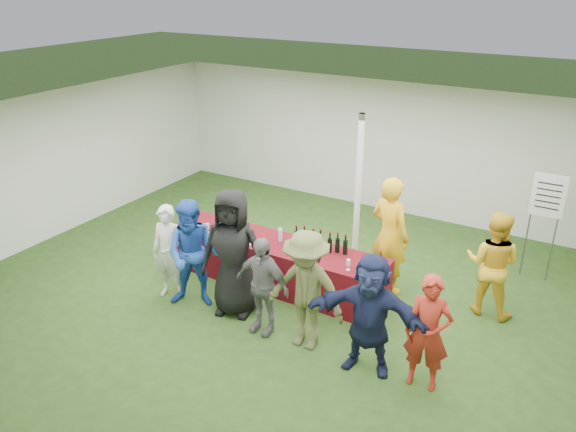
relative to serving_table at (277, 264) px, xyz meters
The scene contains 18 objects.
ground 0.56m from the serving_table, 23.31° to the right, with size 60.00×60.00×0.00m, color #284719.
tent 1.67m from the serving_table, 49.32° to the left, with size 10.00×10.00×10.00m.
serving_table is the anchor object (origin of this frame).
wine_bottles 0.86m from the serving_table, 11.90° to the left, with size 0.86×0.16×0.32m.
wine_glasses 0.75m from the serving_table, 154.21° to the right, with size 2.83×0.10×0.16m.
water_bottle 0.49m from the serving_table, 81.54° to the left, with size 0.07×0.07×0.23m.
bar_towel 1.60m from the serving_table, ahead, with size 0.25×0.18×0.03m, color white.
dump_bucket 1.71m from the serving_table, ahead, with size 0.26×0.26×0.18m, color slate.
wine_list_sign 4.34m from the serving_table, 33.51° to the left, with size 0.50×0.03×1.80m.
staff_pourer 1.83m from the serving_table, 25.84° to the left, with size 0.69×0.45×1.89m, color gold.
staff_back 3.24m from the serving_table, 16.24° to the left, with size 0.78×0.61×1.60m, color gold.
customer_0 1.71m from the serving_table, 137.92° to the right, with size 0.55×0.36×1.51m, color silver.
customer_1 1.42m from the serving_table, 124.36° to the right, with size 0.82×0.64×1.68m, color #204FB2.
customer_2 1.14m from the serving_table, 98.54° to the right, with size 0.94×0.61×1.92m, color black.
customer_3 1.32m from the serving_table, 67.86° to the right, with size 0.85×0.35×1.44m, color slate.
customer_4 1.71m from the serving_table, 45.38° to the right, with size 1.09×0.63×1.69m, color brown.
customer_5 2.43m from the serving_table, 30.24° to the right, with size 1.50×0.48×1.62m, color #192043.
customer_6 3.03m from the serving_table, 22.30° to the right, with size 0.55×0.36×1.50m, color #A12618.
Camera 1 is at (3.76, -6.55, 4.67)m, focal length 35.00 mm.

